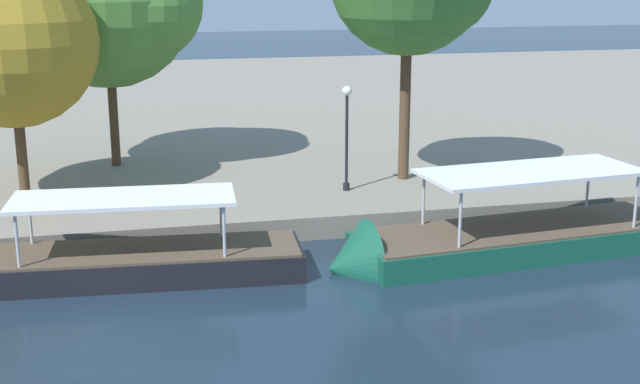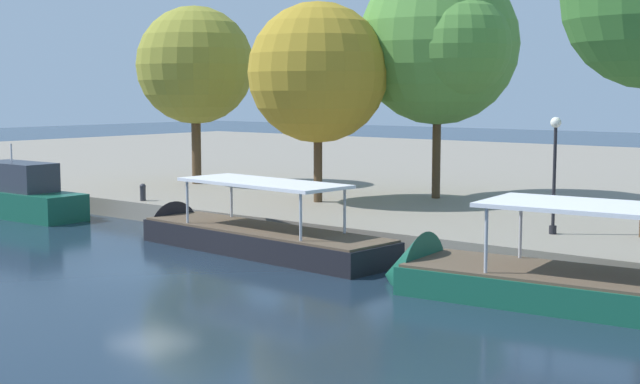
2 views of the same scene
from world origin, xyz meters
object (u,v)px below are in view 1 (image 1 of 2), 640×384
(tour_boat_1, at_px, (94,269))
(tour_boat_2, at_px, (497,246))
(lamp_post, at_px, (347,128))
(tree_0, at_px, (2,37))

(tour_boat_1, xyz_separation_m, tour_boat_2, (13.32, -0.59, -0.04))
(lamp_post, distance_m, tree_0, 13.45)
(tour_boat_1, distance_m, tree_0, 10.84)
(tour_boat_2, bearing_deg, tree_0, -33.34)
(tour_boat_2, relative_size, lamp_post, 3.23)
(lamp_post, bearing_deg, tour_boat_1, -148.99)
(tour_boat_2, distance_m, lamp_post, 7.98)
(tour_boat_1, relative_size, tour_boat_2, 0.91)
(tree_0, bearing_deg, tour_boat_2, -27.63)
(tour_boat_1, height_order, tree_0, tree_0)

